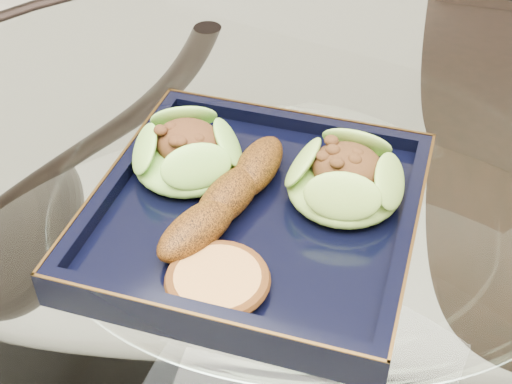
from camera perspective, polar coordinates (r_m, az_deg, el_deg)
The scene contains 6 objects.
dining_table at distance 0.74m, azimuth 3.63°, elevation -12.42°, with size 1.13×1.13×0.77m.
navy_plate at distance 0.62m, azimuth -0.00°, elevation -2.12°, with size 0.27×0.27×0.02m, color black.
lettuce_wrap_left at distance 0.64m, azimuth -5.52°, elevation 2.90°, with size 0.10×0.10×0.03m, color #69B033.
lettuce_wrap_right at distance 0.61m, azimuth 7.10°, elevation 0.79°, with size 0.10×0.10×0.04m, color olive.
roasted_plantain at distance 0.60m, azimuth -2.20°, elevation -0.33°, with size 0.17×0.04×0.03m, color #61320A.
crumb_patty at distance 0.54m, azimuth -3.08°, elevation -7.17°, with size 0.07×0.07×0.01m, color #CB8B43.
Camera 1 is at (0.18, -0.41, 1.19)m, focal length 50.00 mm.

